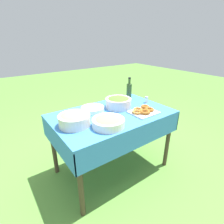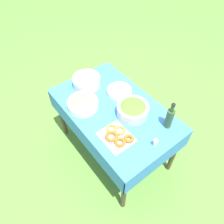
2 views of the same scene
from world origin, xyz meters
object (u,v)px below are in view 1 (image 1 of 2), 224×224
bread_bowl (108,122)px  donut_platter (143,111)px  pasta_bowl (74,119)px  olive_oil_bottle (129,91)px  salad_bowl (118,102)px  plate_stack (93,109)px

bread_bowl → donut_platter: bearing=-175.9°
pasta_bowl → olive_oil_bottle: (-0.93, -0.28, 0.05)m
salad_bowl → pasta_bowl: 0.63m
plate_stack → salad_bowl: bearing=164.5°
plate_stack → olive_oil_bottle: bearing=-172.6°
pasta_bowl → olive_oil_bottle: 0.97m
salad_bowl → olive_oil_bottle: (-0.31, -0.16, 0.05)m
donut_platter → plate_stack: donut_platter is taller
donut_platter → plate_stack: bearing=-41.1°
salad_bowl → bread_bowl: (0.37, 0.33, -0.02)m
salad_bowl → donut_platter: (-0.13, 0.29, -0.05)m
donut_platter → olive_oil_bottle: 0.50m
donut_platter → olive_oil_bottle: (-0.18, -0.46, 0.10)m
donut_platter → bread_bowl: bearing=4.1°
plate_stack → pasta_bowl: bearing=32.8°
salad_bowl → donut_platter: 0.32m
pasta_bowl → olive_oil_bottle: size_ratio=1.02×
donut_platter → olive_oil_bottle: bearing=-111.6°
plate_stack → bread_bowl: 0.42m
pasta_bowl → plate_stack: (-0.32, -0.21, -0.04)m
donut_platter → bread_bowl: 0.50m
pasta_bowl → bread_bowl: 0.32m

